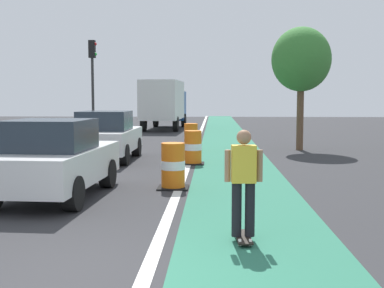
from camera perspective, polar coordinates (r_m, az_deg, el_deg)
name	(u,v)px	position (r m, az deg, el deg)	size (l,w,h in m)	color
ground_plane	(69,280)	(6.38, -13.81, -14.71)	(100.00, 100.00, 0.00)	#2D2D30
bike_lane_strip	(233,158)	(17.89, 4.64, -1.64)	(2.50, 80.00, 0.01)	#286B51
lane_divider_stripe	(191,158)	(17.90, -0.17, -1.61)	(0.20, 80.00, 0.01)	silver
skateboarder_on_lane	(243,182)	(7.58, 5.86, -4.26)	(0.57, 0.81, 1.69)	black
parked_sedan_nearest	(54,160)	(11.21, -15.39, -1.71)	(2.08, 4.19, 1.70)	silver
parked_sedan_second	(106,136)	(17.46, -9.68, 0.87)	(1.94, 4.11, 1.70)	silver
traffic_barrel_front	(173,166)	(11.96, -2.16, -2.54)	(0.73, 0.73, 1.09)	orange
traffic_barrel_mid	(193,148)	(16.30, 0.10, -0.43)	(0.73, 0.73, 1.09)	orange
traffic_barrel_back	(191,137)	(20.74, -0.12, 0.80)	(0.73, 0.73, 1.09)	orange
delivery_truck_down_block	(164,102)	(33.99, -3.15, 4.78)	(2.60, 7.68, 3.23)	silver
traffic_light_corner	(93,71)	(26.91, -11.20, 8.07)	(0.41, 0.32, 5.10)	#2D2D2D
street_tree_sidewalk	(301,60)	(21.11, 12.27, 9.28)	(2.40, 2.40, 5.00)	brown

